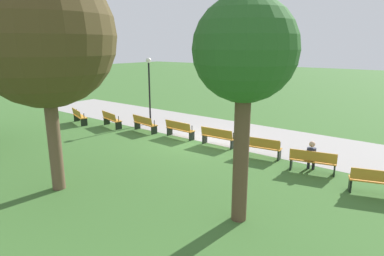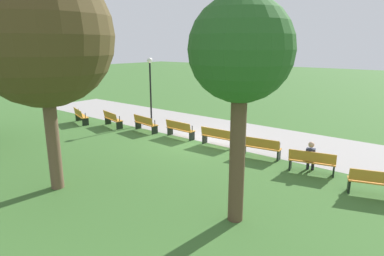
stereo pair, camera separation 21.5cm
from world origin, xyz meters
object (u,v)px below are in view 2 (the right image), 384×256
(bench_4, at_px, (218,137))
(bench_7, at_px, (377,182))
(bench_1, at_px, (112,119))
(bench_6, at_px, (312,161))
(bench_0, at_px, (80,116))
(bench_2, at_px, (145,123))
(bench_5, at_px, (261,147))
(bench_3, at_px, (180,129))
(person_seated, at_px, (311,156))
(tree_4, at_px, (42,37))
(tree_3, at_px, (241,53))
(lamp_post, at_px, (150,78))

(bench_4, relative_size, bench_7, 0.97)
(bench_1, xyz_separation_m, bench_6, (11.66, 0.00, 0.00))
(bench_0, height_order, bench_1, same)
(bench_2, relative_size, bench_5, 1.00)
(bench_4, bearing_deg, bench_7, -13.04)
(bench_3, bearing_deg, person_seated, -1.67)
(bench_1, relative_size, bench_4, 1.03)
(bench_0, distance_m, bench_5, 11.66)
(bench_0, height_order, bench_7, same)
(bench_6, bearing_deg, tree_4, -146.48)
(bench_3, bearing_deg, bench_4, 2.62)
(bench_5, bearing_deg, tree_3, -77.78)
(bench_5, bearing_deg, bench_0, 177.35)
(bench_2, distance_m, bench_4, 4.70)
(bench_3, relative_size, lamp_post, 0.43)
(bench_0, bearing_deg, bench_5, 23.54)
(bench_6, distance_m, tree_4, 10.08)
(bench_4, height_order, bench_5, same)
(bench_2, distance_m, person_seated, 9.25)
(bench_0, bearing_deg, bench_1, 33.96)
(bench_1, bearing_deg, bench_0, -151.28)
(bench_5, bearing_deg, bench_7, -20.88)
(tree_4, relative_size, lamp_post, 1.80)
(bench_1, bearing_deg, tree_3, -9.48)
(bench_7, distance_m, tree_4, 11.27)
(bench_0, bearing_deg, lamp_post, 56.18)
(bench_3, relative_size, bench_7, 0.97)
(bench_0, relative_size, bench_7, 1.00)
(bench_2, bearing_deg, tree_4, -58.11)
(person_seated, distance_m, lamp_post, 10.77)
(bench_6, bearing_deg, lamp_post, 155.94)
(bench_2, xyz_separation_m, bench_7, (11.61, -1.06, 0.00))
(tree_4, bearing_deg, bench_7, 35.03)
(bench_5, relative_size, tree_3, 0.29)
(bench_0, relative_size, bench_2, 1.01)
(bench_3, distance_m, bench_4, 2.35)
(bench_5, height_order, bench_6, same)
(bench_6, bearing_deg, person_seated, 118.13)
(bench_5, bearing_deg, bench_6, -18.27)
(bench_7, distance_m, lamp_post, 13.23)
(person_seated, relative_size, lamp_post, 0.30)
(person_seated, bearing_deg, bench_4, 160.41)
(bench_0, bearing_deg, bench_2, 31.35)
(bench_3, distance_m, tree_3, 9.32)
(bench_7, height_order, lamp_post, lamp_post)
(bench_0, xyz_separation_m, tree_4, (7.70, -5.95, 4.43))
(bench_0, xyz_separation_m, bench_7, (16.18, 0.00, 0.00))
(bench_1, xyz_separation_m, lamp_post, (1.17, 2.03, 2.29))
(bench_3, distance_m, lamp_post, 4.40)
(bench_6, xyz_separation_m, lamp_post, (-10.49, 2.03, 2.29))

